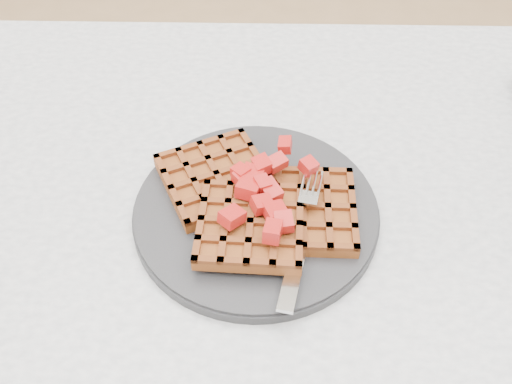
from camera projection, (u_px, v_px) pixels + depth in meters
table at (343, 279)px, 0.71m from camera, size 1.20×0.80×0.75m
plate at (256, 211)px, 0.63m from camera, size 0.27×0.27×0.02m
waffles at (256, 203)px, 0.61m from camera, size 0.23×0.21×0.03m
strawberry_pile at (256, 183)px, 0.59m from camera, size 0.15×0.15×0.02m
fork at (302, 233)px, 0.59m from camera, size 0.06×0.18×0.02m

